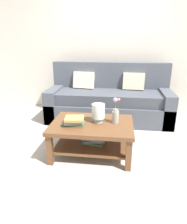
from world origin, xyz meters
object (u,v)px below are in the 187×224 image
flower_pitcher (115,113)px  book_stack_main (74,121)px  couch (109,100)px  coffee_table (92,132)px  glass_hurricane_vase (98,112)px

flower_pitcher → book_stack_main: bearing=-165.5°
couch → coffee_table: (-0.14, -1.36, -0.05)m
coffee_table → book_stack_main: (-0.22, -0.09, 0.18)m
glass_hurricane_vase → flower_pitcher: flower_pitcher is taller
coffee_table → glass_hurricane_vase: glass_hurricane_vase is taller
couch → book_stack_main: couch is taller
couch → flower_pitcher: size_ratio=6.57×
book_stack_main → flower_pitcher: bearing=14.5°
couch → glass_hurricane_vase: bearing=-92.9°
coffee_table → couch: bearing=84.1°
couch → book_stack_main: size_ratio=7.98×
flower_pitcher → glass_hurricane_vase: bearing=179.9°
couch → glass_hurricane_vase: 1.33m
book_stack_main → couch: bearing=75.9°
couch → coffee_table: couch is taller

